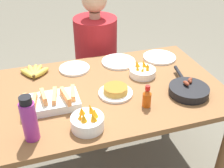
% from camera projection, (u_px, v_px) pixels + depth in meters
% --- Properties ---
extents(ground_plane, '(14.00, 14.00, 0.00)m').
position_uv_depth(ground_plane, '(112.00, 165.00, 2.19)').
color(ground_plane, '#666051').
extents(dining_table, '(1.42, 0.93, 0.72)m').
position_uv_depth(dining_table, '(112.00, 100.00, 1.86)').
color(dining_table, brown).
rests_on(dining_table, ground_plane).
extents(banana_bunch, '(0.22, 0.21, 0.04)m').
position_uv_depth(banana_bunch, '(34.00, 72.00, 1.95)').
color(banana_bunch, gold).
rests_on(banana_bunch, dining_table).
extents(melon_tray, '(0.33, 0.20, 0.10)m').
position_uv_depth(melon_tray, '(50.00, 102.00, 1.62)').
color(melon_tray, silver).
rests_on(melon_tray, dining_table).
extents(skillet, '(0.25, 0.41, 0.08)m').
position_uv_depth(skillet, '(188.00, 90.00, 1.74)').
color(skillet, black).
rests_on(skillet, dining_table).
extents(frittata_plate_center, '(0.21, 0.21, 0.05)m').
position_uv_depth(frittata_plate_center, '(115.00, 91.00, 1.73)').
color(frittata_plate_center, white).
rests_on(frittata_plate_center, dining_table).
extents(empty_plate_near_front, '(0.25, 0.25, 0.02)m').
position_uv_depth(empty_plate_near_front, '(159.00, 57.00, 2.16)').
color(empty_plate_near_front, white).
rests_on(empty_plate_near_front, dining_table).
extents(empty_plate_far_left, '(0.22, 0.22, 0.02)m').
position_uv_depth(empty_plate_far_left, '(74.00, 68.00, 2.01)').
color(empty_plate_far_left, white).
rests_on(empty_plate_far_left, dining_table).
extents(empty_plate_far_right, '(0.25, 0.25, 0.02)m').
position_uv_depth(empty_plate_far_right, '(118.00, 62.00, 2.10)').
color(empty_plate_far_right, white).
rests_on(empty_plate_far_right, dining_table).
extents(fruit_bowl_mango, '(0.18, 0.18, 0.12)m').
position_uv_depth(fruit_bowl_mango, '(88.00, 121.00, 1.46)').
color(fruit_bowl_mango, white).
rests_on(fruit_bowl_mango, dining_table).
extents(fruit_bowl_citrus, '(0.18, 0.18, 0.10)m').
position_uv_depth(fruit_bowl_citrus, '(142.00, 71.00, 1.93)').
color(fruit_bowl_citrus, white).
rests_on(fruit_bowl_citrus, dining_table).
extents(water_bottle, '(0.08, 0.08, 0.25)m').
position_uv_depth(water_bottle, '(29.00, 119.00, 1.35)').
color(water_bottle, '#992D89').
rests_on(water_bottle, dining_table).
extents(hot_sauce_bottle, '(0.05, 0.05, 0.14)m').
position_uv_depth(hot_sauce_bottle, '(147.00, 97.00, 1.61)').
color(hot_sauce_bottle, '#C64C0F').
rests_on(hot_sauce_bottle, dining_table).
extents(person_figure, '(0.40, 0.40, 1.19)m').
position_uv_depth(person_figure, '(96.00, 66.00, 2.55)').
color(person_figure, black).
rests_on(person_figure, ground_plane).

